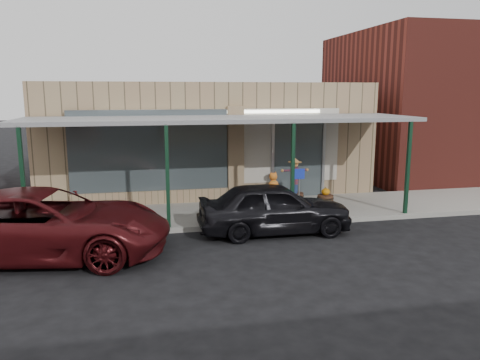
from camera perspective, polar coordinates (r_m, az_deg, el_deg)
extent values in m
plane|color=black|center=(11.56, 1.07, -8.86)|extent=(120.00, 120.00, 0.00)
cube|color=gray|center=(14.91, -2.05, -4.05)|extent=(40.00, 3.20, 0.15)
cube|color=#927A59|center=(19.05, -4.49, 5.33)|extent=(12.00, 6.00, 4.20)
cube|color=#424D50|center=(15.79, -10.92, 3.33)|extent=(5.20, 0.06, 2.80)
cube|color=#424D50|center=(16.88, 7.07, 2.54)|extent=(1.80, 0.06, 2.80)
cube|color=#927A59|center=(16.17, -0.56, 2.98)|extent=(0.55, 0.30, 3.40)
cube|color=#927A59|center=(16.10, -10.73, -2.12)|extent=(5.20, 0.30, 0.50)
cube|color=#B6AEA1|center=(16.08, -3.06, 4.00)|extent=(9.00, 0.02, 2.60)
cube|color=white|center=(15.96, -3.09, 8.27)|extent=(7.50, 0.03, 0.10)
cube|color=slate|center=(14.45, -2.13, 7.43)|extent=(12.00, 3.00, 0.12)
cube|color=#10321E|center=(13.32, -24.92, -0.34)|extent=(0.10, 0.10, 2.95)
cube|color=#10321E|center=(12.99, -8.83, 0.28)|extent=(0.10, 0.10, 2.95)
cube|color=#10321E|center=(13.65, 6.43, 0.85)|extent=(0.10, 0.10, 2.95)
cube|color=#10321E|center=(15.22, 19.78, 1.29)|extent=(0.10, 0.10, 2.95)
cube|color=maroon|center=(25.14, 26.30, 8.19)|extent=(12.00, 8.00, 6.50)
cylinder|color=#4D2B1E|center=(15.73, 6.62, -2.30)|extent=(0.74, 0.74, 0.41)
cylinder|color=navy|center=(15.65, 6.64, -1.03)|extent=(0.27, 0.27, 0.31)
cylinder|color=maroon|center=(15.57, 6.68, 0.53)|extent=(0.30, 0.30, 0.56)
sphere|color=tan|center=(15.51, 6.71, 1.94)|extent=(0.22, 0.22, 0.22)
cone|color=tan|center=(15.49, 6.72, 2.42)|extent=(0.37, 0.37, 0.14)
cylinder|color=#4D2B1E|center=(15.79, 10.36, -2.45)|extent=(0.63, 0.63, 0.35)
ellipsoid|color=orange|center=(15.73, 10.39, -1.42)|extent=(0.28, 0.28, 0.23)
cylinder|color=#4C471E|center=(15.70, 10.41, -0.95)|extent=(0.04, 0.04, 0.05)
cylinder|color=gray|center=(14.14, 7.20, -2.20)|extent=(0.04, 0.04, 1.17)
cube|color=#182EB5|center=(13.99, 7.27, 0.75)|extent=(0.31, 0.04, 0.31)
imported|color=black|center=(12.97, 4.20, -3.39)|extent=(4.24, 1.75, 1.44)
ellipsoid|color=orange|center=(13.66, 4.10, -0.84)|extent=(0.33, 0.27, 0.42)
sphere|color=orange|center=(13.65, 4.07, 0.40)|extent=(0.24, 0.24, 0.24)
cylinder|color=#176B2C|center=(13.63, 4.11, -0.15)|extent=(0.16, 0.16, 0.02)
imported|color=#460E11|center=(11.96, -22.75, -4.96)|extent=(6.19, 3.55, 1.63)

